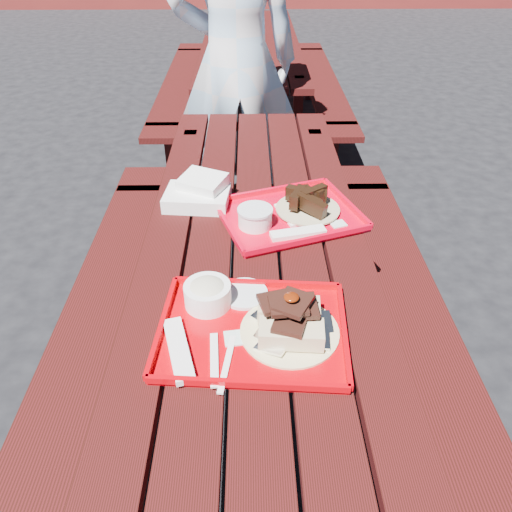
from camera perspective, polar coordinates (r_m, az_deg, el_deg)
name	(u,v)px	position (r m, az deg, el deg)	size (l,w,h in m)	color
ground	(255,394)	(2.15, -0.06, -15.50)	(60.00, 60.00, 0.00)	black
picnic_table_near	(255,291)	(1.74, -0.07, -3.99)	(1.41, 2.40, 0.75)	#3A0B0C
picnic_table_far	(251,65)	(4.28, -0.61, 20.97)	(1.41, 2.40, 0.75)	#3A0B0C
near_tray	(253,318)	(1.31, -0.37, -7.06)	(0.51, 0.41, 0.15)	#BB0008
far_tray	(288,214)	(1.75, 3.66, 4.82)	(0.56, 0.49, 0.08)	red
white_cloth	(199,193)	(1.85, -6.55, 7.13)	(0.25, 0.22, 0.09)	white
person	(236,61)	(2.90, -2.31, 21.33)	(0.69, 0.45, 1.88)	#B8DEFF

